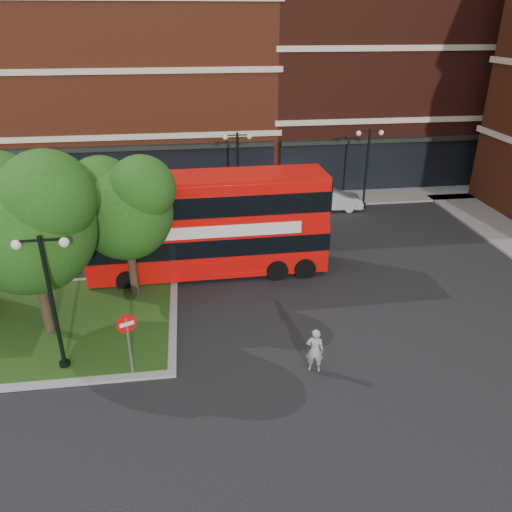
{
  "coord_description": "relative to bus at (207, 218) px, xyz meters",
  "views": [
    {
      "loc": [
        -0.84,
        -14.46,
        10.96
      ],
      "look_at": [
        1.69,
        4.15,
        2.0
      ],
      "focal_mm": 35.0,
      "sensor_mm": 36.0,
      "label": 1
    }
  ],
  "objects": [
    {
      "name": "ground",
      "position": [
        0.18,
        -6.87,
        -2.73
      ],
      "size": [
        120.0,
        120.0,
        0.0
      ],
      "primitive_type": "plane",
      "color": "black",
      "rests_on": "ground"
    },
    {
      "name": "pavement_far",
      "position": [
        0.18,
        9.63,
        -2.67
      ],
      "size": [
        44.0,
        3.0,
        0.12
      ],
      "primitive_type": "cube",
      "color": "slate",
      "rests_on": "ground"
    },
    {
      "name": "terrace_far_left",
      "position": [
        -7.82,
        17.13,
        4.27
      ],
      "size": [
        26.0,
        12.0,
        14.0
      ],
      "primitive_type": "cube",
      "color": "maroon",
      "rests_on": "ground"
    },
    {
      "name": "terrace_far_right",
      "position": [
        14.18,
        17.13,
        5.27
      ],
      "size": [
        18.0,
        12.0,
        16.0
      ],
      "primitive_type": "cube",
      "color": "#471911",
      "rests_on": "ground"
    },
    {
      "name": "traffic_island",
      "position": [
        -7.82,
        -3.87,
        -2.66
      ],
      "size": [
        12.6,
        7.6,
        0.15
      ],
      "color": "gray",
      "rests_on": "ground"
    },
    {
      "name": "tree_island_west",
      "position": [
        -6.42,
        -4.3,
        2.06
      ],
      "size": [
        5.4,
        4.71,
        7.21
      ],
      "color": "#2D2116",
      "rests_on": "ground"
    },
    {
      "name": "tree_island_east",
      "position": [
        -3.4,
        -1.81,
        1.51
      ],
      "size": [
        4.46,
        3.9,
        6.29
      ],
      "color": "#2D2116",
      "rests_on": "ground"
    },
    {
      "name": "lamp_island",
      "position": [
        -5.32,
        -6.67,
        0.1
      ],
      "size": [
        1.72,
        0.36,
        5.0
      ],
      "color": "black",
      "rests_on": "ground"
    },
    {
      "name": "lamp_far_left",
      "position": [
        2.18,
        7.63,
        0.1
      ],
      "size": [
        1.72,
        0.36,
        5.0
      ],
      "color": "black",
      "rests_on": "ground"
    },
    {
      "name": "lamp_far_right",
      "position": [
        10.18,
        7.63,
        0.1
      ],
      "size": [
        1.72,
        0.36,
        5.0
      ],
      "color": "black",
      "rests_on": "ground"
    },
    {
      "name": "bus",
      "position": [
        0.0,
        0.0,
        0.0
      ],
      "size": [
        10.94,
        2.68,
        4.16
      ],
      "rotation": [
        0.0,
        0.0,
        0.02
      ],
      "color": "red",
      "rests_on": "ground"
    },
    {
      "name": "woman",
      "position": [
        3.17,
        -7.89,
        -1.9
      ],
      "size": [
        0.69,
        0.54,
        1.66
      ],
      "primitive_type": "imported",
      "rotation": [
        0.0,
        0.0,
        2.88
      ],
      "color": "gray",
      "rests_on": "ground"
    },
    {
      "name": "car_silver",
      "position": [
        -6.45,
        7.63,
        -1.96
      ],
      "size": [
        4.58,
        1.99,
        1.54
      ],
      "primitive_type": "imported",
      "rotation": [
        0.0,
        0.0,
        1.53
      ],
      "color": "silver",
      "rests_on": "ground"
    },
    {
      "name": "car_white",
      "position": [
        7.89,
        7.63,
        -2.04
      ],
      "size": [
        4.26,
        1.74,
        1.37
      ],
      "primitive_type": "imported",
      "rotation": [
        0.0,
        0.0,
        1.5
      ],
      "color": "silver",
      "rests_on": "ground"
    },
    {
      "name": "no_entry_sign",
      "position": [
        -2.97,
        -7.37,
        -1.0
      ],
      "size": [
        0.63,
        0.32,
        2.43
      ],
      "rotation": [
        0.0,
        0.0,
        0.42
      ],
      "color": "slate",
      "rests_on": "ground"
    }
  ]
}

